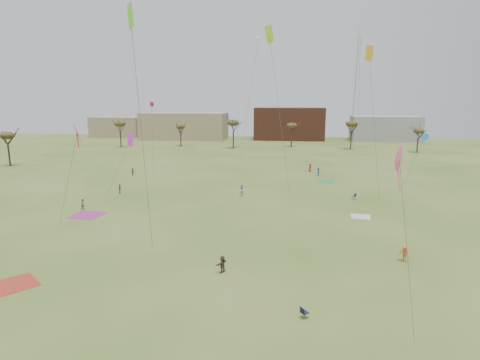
# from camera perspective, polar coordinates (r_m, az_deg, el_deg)

# --- Properties ---
(ground) EXTENTS (260.00, 260.00, 0.00)m
(ground) POSITION_cam_1_polar(r_m,az_deg,el_deg) (38.11, -2.38, -11.75)
(ground) COLOR #39591C
(ground) RESTS_ON ground
(spectator_fore_b) EXTENTS (0.74, 0.85, 1.51)m
(spectator_fore_b) POSITION_cam_1_polar(r_m,az_deg,el_deg) (59.51, -21.58, -3.21)
(spectator_fore_b) COLOR #9D8264
(spectator_fore_b) RESTS_ON ground
(spectator_fore_c) EXTENTS (1.09, 1.49, 1.55)m
(spectator_fore_c) POSITION_cam_1_polar(r_m,az_deg,el_deg) (35.84, -2.55, -11.96)
(spectator_fore_c) COLOR brown
(spectator_fore_c) RESTS_ON ground
(flyer_mid_b) EXTENTS (1.19, 1.20, 1.66)m
(flyer_mid_b) POSITION_cam_1_polar(r_m,az_deg,el_deg) (41.03, 22.51, -9.68)
(flyer_mid_b) COLOR #CD6426
(flyer_mid_b) RESTS_ON ground
(spectator_mid_d) EXTENTS (0.52, 0.96, 1.56)m
(spectator_mid_d) POSITION_cam_1_polar(r_m,az_deg,el_deg) (67.47, -16.87, -1.20)
(spectator_mid_d) COLOR #AA4782
(spectator_mid_d) RESTS_ON ground
(spectator_mid_e) EXTENTS (1.09, 1.02, 1.77)m
(spectator_mid_e) POSITION_cam_1_polar(r_m,az_deg,el_deg) (63.05, 0.24, -1.47)
(spectator_mid_e) COLOR silver
(spectator_mid_e) RESTS_ON ground
(flyer_far_a) EXTENTS (1.06, 1.37, 1.45)m
(flyer_far_a) POSITION_cam_1_polar(r_m,az_deg,el_deg) (83.08, -15.13, 1.17)
(flyer_far_a) COLOR #277745
(flyer_far_a) RESTS_ON ground
(flyer_far_b) EXTENTS (0.91, 0.93, 1.62)m
(flyer_far_b) POSITION_cam_1_polar(r_m,az_deg,el_deg) (85.62, 10.01, 1.75)
(flyer_far_b) COLOR red
(flyer_far_b) RESTS_ON ground
(flyer_far_c) EXTENTS (0.89, 1.21, 1.67)m
(flyer_far_c) POSITION_cam_1_polar(r_m,az_deg,el_deg) (80.99, 11.14, 1.18)
(flyer_far_c) COLOR navy
(flyer_far_c) RESTS_ON ground
(blanket_red) EXTENTS (4.70, 4.70, 0.03)m
(blanket_red) POSITION_cam_1_polar(r_m,az_deg,el_deg) (38.79, -29.75, -12.91)
(blanket_red) COLOR #A93121
(blanket_red) RESTS_ON ground
(blanket_cream) EXTENTS (2.72, 2.72, 0.03)m
(blanket_cream) POSITION_cam_1_polar(r_m,az_deg,el_deg) (54.37, 16.92, -5.07)
(blanket_cream) COLOR silver
(blanket_cream) RESTS_ON ground
(blanket_plum) EXTENTS (4.21, 4.21, 0.03)m
(blanket_plum) POSITION_cam_1_polar(r_m,az_deg,el_deg) (56.55, -21.03, -4.71)
(blanket_plum) COLOR #992F79
(blanket_plum) RESTS_ON ground
(blanket_olive) EXTENTS (3.30, 3.30, 0.03)m
(blanket_olive) POSITION_cam_1_polar(r_m,az_deg,el_deg) (75.75, 12.28, -0.22)
(blanket_olive) COLOR #2F8148
(blanket_olive) RESTS_ON ground
(camp_chair_center) EXTENTS (0.74, 0.73, 0.87)m
(camp_chair_center) POSITION_cam_1_polar(r_m,az_deg,el_deg) (29.68, 9.22, -18.52)
(camp_chair_center) COLOR #141837
(camp_chair_center) RESTS_ON ground
(camp_chair_right) EXTENTS (0.69, 0.66, 0.87)m
(camp_chair_right) POSITION_cam_1_polar(r_m,az_deg,el_deg) (63.58, 16.02, -2.40)
(camp_chair_right) COLOR #131836
(camp_chair_right) RESTS_ON ground
(kites_aloft) EXTENTS (52.20, 70.74, 27.80)m
(kites_aloft) POSITION_cam_1_polar(r_m,az_deg,el_deg) (65.83, 3.29, 15.62)
(kites_aloft) COLOR #B51340
(kites_aloft) RESTS_ON ground
(tree_line) EXTENTS (117.44, 49.32, 8.91)m
(tree_line) POSITION_cam_1_polar(r_m,az_deg,el_deg) (114.24, 2.96, 7.49)
(tree_line) COLOR #3A2B1E
(tree_line) RESTS_ON ground
(building_tan) EXTENTS (32.00, 14.00, 10.00)m
(building_tan) POSITION_cam_1_polar(r_m,az_deg,el_deg) (155.35, -7.99, 7.68)
(building_tan) COLOR #937F60
(building_tan) RESTS_ON ground
(building_brick) EXTENTS (26.00, 16.00, 12.00)m
(building_brick) POSITION_cam_1_polar(r_m,az_deg,el_deg) (154.76, 7.09, 8.06)
(building_brick) COLOR brown
(building_brick) RESTS_ON ground
(building_grey) EXTENTS (24.00, 12.00, 9.00)m
(building_grey) POSITION_cam_1_polar(r_m,az_deg,el_deg) (156.58, 20.08, 6.95)
(building_grey) COLOR gray
(building_grey) RESTS_ON ground
(building_tan_west) EXTENTS (20.00, 12.00, 8.00)m
(building_tan_west) POSITION_cam_1_polar(r_m,az_deg,el_deg) (172.22, -17.11, 7.32)
(building_tan_west) COLOR #937F60
(building_tan_west) RESTS_ON ground
(radio_tower) EXTENTS (1.51, 1.72, 41.00)m
(radio_tower) POSITION_cam_1_polar(r_m,az_deg,el_deg) (161.34, 16.35, 12.53)
(radio_tower) COLOR #9EA3A8
(radio_tower) RESTS_ON ground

